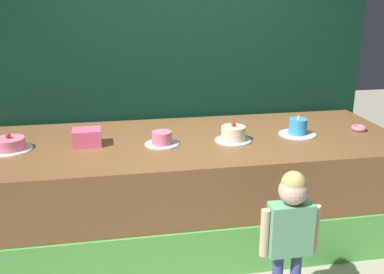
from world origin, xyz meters
name	(u,v)px	position (x,y,z in m)	size (l,w,h in m)	color
stage_platform	(196,187)	(0.00, 0.66, 0.44)	(3.48, 1.36, 0.89)	brown
curtain_backdrop	(181,44)	(0.00, 1.44, 1.59)	(3.71, 0.08, 3.18)	black
child_figure	(290,224)	(0.40, -0.46, 0.66)	(0.39, 0.18, 1.02)	#3F4C8C
pink_box	(87,137)	(-0.89, 0.66, 0.95)	(0.22, 0.18, 0.13)	#EE5A85
donut	(359,128)	(1.48, 0.64, 0.91)	(0.13, 0.13, 0.04)	pink
cake_far_left	(9,145)	(-1.48, 0.65, 0.93)	(0.34, 0.34, 0.14)	white
cake_center_left	(162,139)	(-0.30, 0.57, 0.93)	(0.28, 0.28, 0.11)	silver
cake_center_right	(233,134)	(0.30, 0.56, 0.94)	(0.30, 0.30, 0.16)	silver
cake_far_right	(298,128)	(0.89, 0.62, 0.94)	(0.32, 0.32, 0.19)	silver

